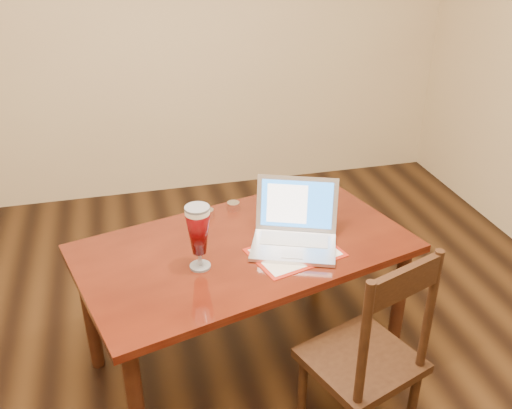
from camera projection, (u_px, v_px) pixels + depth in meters
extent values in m
cube|color=#C9B086|center=(140.00, 11.00, 3.83)|extent=(4.50, 0.01, 2.70)
cube|color=#51180A|center=(245.00, 249.00, 2.51)|extent=(1.59, 1.15, 0.04)
cylinder|color=black|center=(398.00, 305.00, 2.69)|extent=(0.06, 0.06, 0.63)
cylinder|color=black|center=(90.00, 313.00, 2.64)|extent=(0.06, 0.06, 0.63)
cylinder|color=black|center=(318.00, 241.00, 3.20)|extent=(0.06, 0.06, 0.63)
cube|color=maroon|center=(295.00, 252.00, 2.45)|extent=(0.43, 0.36, 0.00)
cube|color=silver|center=(295.00, 252.00, 2.44)|extent=(0.39, 0.31, 0.00)
cube|color=silver|center=(293.00, 247.00, 2.46)|extent=(0.43, 0.36, 0.02)
cube|color=silver|center=(294.00, 239.00, 2.50)|extent=(0.32, 0.21, 0.00)
cube|color=silver|center=(292.00, 254.00, 2.40)|extent=(0.11, 0.09, 0.00)
cube|color=silver|center=(297.00, 204.00, 2.54)|extent=(0.36, 0.20, 0.24)
cube|color=blue|center=(297.00, 204.00, 2.53)|extent=(0.32, 0.17, 0.20)
cube|color=white|center=(287.00, 204.00, 2.54)|extent=(0.18, 0.11, 0.17)
cylinder|color=silver|center=(200.00, 266.00, 2.35)|extent=(0.09, 0.09, 0.01)
cylinder|color=silver|center=(200.00, 259.00, 2.33)|extent=(0.01, 0.01, 0.06)
cylinder|color=silver|center=(197.00, 211.00, 2.23)|extent=(0.10, 0.10, 0.02)
cylinder|color=silver|center=(197.00, 208.00, 2.22)|extent=(0.10, 0.10, 0.01)
cylinder|color=silver|center=(208.00, 213.00, 2.71)|extent=(0.06, 0.06, 0.04)
cylinder|color=silver|center=(233.00, 206.00, 2.78)|extent=(0.06, 0.06, 0.04)
cube|color=black|center=(361.00, 361.00, 2.24)|extent=(0.51, 0.49, 0.04)
cylinder|color=black|center=(412.00, 407.00, 2.31)|extent=(0.04, 0.04, 0.39)
cylinder|color=black|center=(302.00, 393.00, 2.37)|extent=(0.04, 0.04, 0.39)
cylinder|color=black|center=(360.00, 362.00, 2.53)|extent=(0.04, 0.04, 0.39)
cylinder|color=black|center=(364.00, 345.00, 1.91)|extent=(0.03, 0.03, 0.52)
cylinder|color=black|center=(429.00, 310.00, 2.07)|extent=(0.03, 0.03, 0.52)
cube|color=black|center=(405.00, 282.00, 1.90)|extent=(0.31, 0.14, 0.11)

